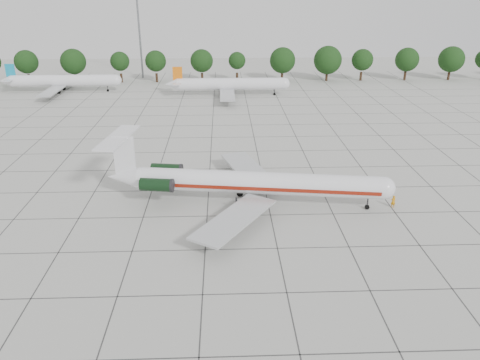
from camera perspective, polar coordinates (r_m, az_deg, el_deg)
The scene contains 8 objects.
ground at distance 59.38m, azimuth 3.73°, elevation -4.28°, with size 260.00×260.00×0.00m, color #BABAB2.
apron_joints at distance 72.95m, azimuth 2.58°, elevation 1.16°, with size 170.00×170.00×0.02m, color #383838.
main_airliner at distance 60.92m, azimuth 0.30°, elevation -0.24°, with size 37.53×29.34×8.84m.
ground_crew at distance 64.01m, azimuth 18.17°, elevation -2.51°, with size 0.61×0.40×1.68m, color orange.
bg_airliner_b at distance 134.23m, azimuth -20.75°, elevation 11.23°, with size 28.24×27.20×7.40m.
bg_airliner_c at distance 121.66m, azimuth -1.21°, elevation 11.59°, with size 28.24×27.20×7.40m.
tree_line at distance 139.16m, azimuth -4.69°, elevation 14.28°, with size 249.86×8.44×10.22m.
floodlight_mast at distance 146.98m, azimuth -12.20°, elevation 17.59°, with size 1.60×1.60×25.45m.
Camera 1 is at (-5.83, -52.39, 27.33)m, focal length 35.00 mm.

